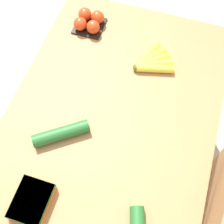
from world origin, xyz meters
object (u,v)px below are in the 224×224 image
(banana_bunch, at_px, (152,62))
(carrot_bag, at_px, (32,201))
(cucumber_near, at_px, (61,133))
(tomato_pack, at_px, (89,21))

(banana_bunch, relative_size, carrot_bag, 1.15)
(carrot_bag, bearing_deg, cucumber_near, 179.99)
(tomato_pack, relative_size, cucumber_near, 0.65)
(tomato_pack, xyz_separation_m, cucumber_near, (0.62, 0.10, -0.01))
(banana_bunch, distance_m, cucumber_near, 0.55)
(banana_bunch, relative_size, cucumber_near, 0.85)
(banana_bunch, height_order, tomato_pack, tomato_pack)
(banana_bunch, bearing_deg, carrot_bag, -19.05)
(carrot_bag, bearing_deg, banana_bunch, 160.95)
(carrot_bag, distance_m, cucumber_near, 0.29)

